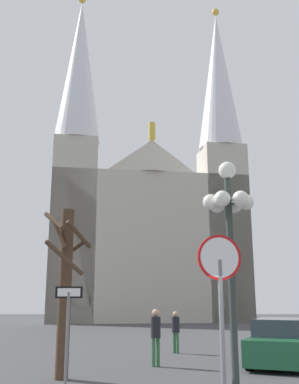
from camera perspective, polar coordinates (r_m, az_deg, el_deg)
name	(u,v)px	position (r m, az deg, el deg)	size (l,w,h in m)	color
cathedral	(148,216)	(46.20, -0.25, -3.05)	(20.30, 12.66, 34.10)	#BCB5A5
stop_sign	(221,292)	(7.79, 9.03, -12.41)	(0.77, 0.18, 3.19)	slate
one_way_arrow_sign	(68,328)	(10.37, -10.37, -16.64)	(0.61, 0.07, 2.39)	slate
street_lamp	(229,228)	(10.63, 10.13, -4.55)	(1.22, 1.10, 5.33)	#2D3833
bare_tree	(65,285)	(13.11, -10.68, -11.51)	(1.44, 1.28, 4.66)	#473323
parked_car_near_green	(281,343)	(16.17, 16.40, -17.96)	(3.30, 4.51, 1.47)	#1E5B38
pedestrian_walking	(176,328)	(18.97, 3.35, -16.84)	(0.32, 0.32, 1.63)	#33663F
pedestrian_standing	(156,331)	(15.32, 0.79, -17.26)	(0.32, 0.32, 1.79)	#33663F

